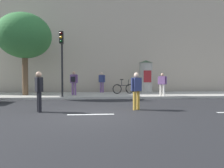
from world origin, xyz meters
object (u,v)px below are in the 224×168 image
object	(u,v)px
poster_column	(146,76)
pedestrian_tallest	(39,89)
bicycle_leaning	(124,88)
street_tree	(24,36)
pedestrian_in_light_jacket	(102,81)
pedestrian_with_bag	(74,81)
traffic_light	(62,53)
pedestrian_in_dark_shirt	(136,88)
pedestrian_near_pole	(162,83)

from	to	relation	value
poster_column	pedestrian_tallest	size ratio (longest dim) A/B	1.53
pedestrian_tallest	bicycle_leaning	xyz separation A→B (m)	(4.41, 6.63, -0.43)
street_tree	bicycle_leaning	size ratio (longest dim) A/B	3.28
pedestrian_in_light_jacket	pedestrian_with_bag	xyz separation A→B (m)	(-2.01, -2.20, 0.02)
street_tree	pedestrian_with_bag	xyz separation A→B (m)	(3.37, -0.34, -3.09)
pedestrian_with_bag	pedestrian_tallest	bearing A→B (deg)	-98.08
traffic_light	pedestrian_tallest	xyz separation A→B (m)	(-0.18, -4.54, -1.96)
street_tree	pedestrian_in_light_jacket	bearing A→B (deg)	19.10
traffic_light	pedestrian_tallest	world-z (taller)	traffic_light
traffic_light	street_tree	bearing A→B (deg)	152.49
pedestrian_in_dark_shirt	bicycle_leaning	size ratio (longest dim) A/B	0.95
pedestrian_tallest	pedestrian_with_bag	bearing A→B (deg)	81.92
traffic_light	bicycle_leaning	size ratio (longest dim) A/B	2.39
pedestrian_in_dark_shirt	pedestrian_with_bag	world-z (taller)	pedestrian_with_bag
pedestrian_in_light_jacket	pedestrian_tallest	bearing A→B (deg)	-109.74
traffic_light	pedestrian_in_dark_shirt	bearing A→B (deg)	-47.70
bicycle_leaning	pedestrian_tallest	bearing A→B (deg)	-123.61
pedestrian_near_pole	bicycle_leaning	bearing A→B (deg)	140.55
pedestrian_with_bag	bicycle_leaning	bearing A→B (deg)	15.50
traffic_light	pedestrian_with_bag	world-z (taller)	traffic_light
pedestrian_in_dark_shirt	street_tree	bearing A→B (deg)	139.28
pedestrian_tallest	poster_column	bearing A→B (deg)	48.69
pedestrian_near_pole	pedestrian_tallest	bearing A→B (deg)	-145.14
bicycle_leaning	pedestrian_near_pole	bearing A→B (deg)	-39.45
street_tree	pedestrian_with_bag	bearing A→B (deg)	-5.72
pedestrian_tallest	pedestrian_with_bag	size ratio (longest dim) A/B	1.00
poster_column	pedestrian_with_bag	bearing A→B (deg)	-164.97
poster_column	pedestrian_in_dark_shirt	size ratio (longest dim) A/B	1.56
traffic_light	pedestrian_tallest	size ratio (longest dim) A/B	2.47
poster_column	pedestrian_in_dark_shirt	world-z (taller)	poster_column
poster_column	pedestrian_in_dark_shirt	bearing A→B (deg)	-107.31
pedestrian_with_bag	street_tree	bearing A→B (deg)	174.28
street_tree	pedestrian_with_bag	distance (m)	4.58
pedestrian_tallest	pedestrian_near_pole	world-z (taller)	pedestrian_near_pole
pedestrian_in_light_jacket	pedestrian_with_bag	size ratio (longest dim) A/B	0.98
pedestrian_with_bag	bicycle_leaning	world-z (taller)	pedestrian_with_bag
traffic_light	street_tree	world-z (taller)	street_tree
poster_column	pedestrian_tallest	distance (m)	9.45
pedestrian_tallest	bicycle_leaning	bearing A→B (deg)	56.39
street_tree	pedestrian_near_pole	size ratio (longest dim) A/B	3.70
poster_column	street_tree	bearing A→B (deg)	-172.75
traffic_light	pedestrian_in_light_jacket	distance (m)	4.59
traffic_light	pedestrian_in_light_jacket	bearing A→B (deg)	51.36
pedestrian_in_dark_shirt	pedestrian_in_light_jacket	size ratio (longest dim) A/B	1.01
pedestrian_with_bag	pedestrian_near_pole	bearing A→B (deg)	-8.87
bicycle_leaning	poster_column	bearing A→B (deg)	14.08
pedestrian_tallest	pedestrian_near_pole	xyz separation A→B (m)	(6.75, 4.70, 0.07)
pedestrian_in_light_jacket	bicycle_leaning	world-z (taller)	pedestrian_in_light_jacket
pedestrian_in_dark_shirt	pedestrian_near_pole	size ratio (longest dim) A/B	1.07
traffic_light	pedestrian_in_light_jacket	world-z (taller)	traffic_light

